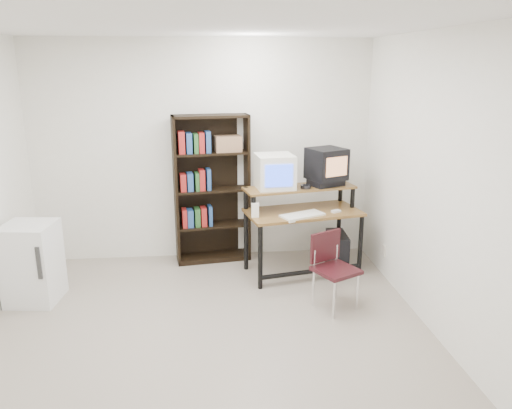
{
  "coord_description": "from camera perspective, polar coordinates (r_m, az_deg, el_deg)",
  "views": [
    {
      "loc": [
        0.03,
        -3.9,
        2.32
      ],
      "look_at": [
        0.54,
        1.1,
        0.89
      ],
      "focal_mm": 35.0,
      "sensor_mm": 36.0,
      "label": 1
    }
  ],
  "objects": [
    {
      "name": "vcr",
      "position": [
        5.71,
        7.98,
        2.46
      ],
      "size": [
        0.43,
        0.38,
        0.08
      ],
      "primitive_type": "cube",
      "rotation": [
        0.0,
        0.0,
        0.42
      ],
      "color": "black",
      "rests_on": "computer_desk"
    },
    {
      "name": "bookshelf",
      "position": [
        5.93,
        -5.13,
        1.98
      ],
      "size": [
        0.91,
        0.41,
        1.75
      ],
      "rotation": [
        0.0,
        0.0,
        0.13
      ],
      "color": "black",
      "rests_on": "floor"
    },
    {
      "name": "pc_tower",
      "position": [
        5.91,
        9.23,
        -5.25
      ],
      "size": [
        0.23,
        0.46,
        0.42
      ],
      "primitive_type": "cube",
      "rotation": [
        0.0,
        0.0,
        -0.06
      ],
      "color": "black",
      "rests_on": "floor"
    },
    {
      "name": "keyboard",
      "position": [
        5.38,
        5.32,
        -1.29
      ],
      "size": [
        0.51,
        0.38,
        0.03
      ],
      "primitive_type": "cube",
      "rotation": [
        0.0,
        0.0,
        0.42
      ],
      "color": "white",
      "rests_on": "computer_desk"
    },
    {
      "name": "front_wall",
      "position": [
        2.16,
        -6.0,
        -12.45
      ],
      "size": [
        4.0,
        0.01,
        2.6
      ],
      "primitive_type": "cube",
      "color": "white",
      "rests_on": "floor"
    },
    {
      "name": "computer_desk",
      "position": [
        5.6,
        5.31,
        -1.08
      ],
      "size": [
        1.35,
        0.86,
        0.98
      ],
      "rotation": [
        0.0,
        0.0,
        0.19
      ],
      "color": "brown",
      "rests_on": "floor"
    },
    {
      "name": "desk_speaker",
      "position": [
        5.32,
        -0.1,
        -0.68
      ],
      "size": [
        0.08,
        0.08,
        0.17
      ],
      "primitive_type": "cube",
      "rotation": [
        0.0,
        0.0,
        -0.06
      ],
      "color": "white",
      "rests_on": "computer_desk"
    },
    {
      "name": "mousepad",
      "position": [
        5.59,
        9.05,
        -0.93
      ],
      "size": [
        0.26,
        0.24,
        0.01
      ],
      "primitive_type": "cube",
      "rotation": [
        0.0,
        0.0,
        0.3
      ],
      "color": "black",
      "rests_on": "computer_desk"
    },
    {
      "name": "right_wall",
      "position": [
        4.49,
        20.4,
        1.73
      ],
      "size": [
        0.01,
        4.0,
        2.6
      ],
      "primitive_type": "cube",
      "color": "white",
      "rests_on": "floor"
    },
    {
      "name": "ceiling",
      "position": [
        3.91,
        -6.64,
        19.88
      ],
      "size": [
        4.0,
        4.0,
        0.01
      ],
      "primitive_type": "cube",
      "color": "white",
      "rests_on": "back_wall"
    },
    {
      "name": "back_wall",
      "position": [
        5.99,
        -6.07,
        5.99
      ],
      "size": [
        4.0,
        0.01,
        2.6
      ],
      "primitive_type": "cube",
      "color": "white",
      "rests_on": "floor"
    },
    {
      "name": "crt_tv",
      "position": [
        5.68,
        8.07,
        4.62
      ],
      "size": [
        0.49,
        0.48,
        0.35
      ],
      "rotation": [
        0.0,
        0.0,
        0.41
      ],
      "color": "black",
      "rests_on": "vcr"
    },
    {
      "name": "school_chair",
      "position": [
        4.92,
        8.68,
        -6.62
      ],
      "size": [
        0.5,
        0.5,
        0.74
      ],
      "rotation": [
        0.0,
        0.0,
        0.47
      ],
      "color": "black",
      "rests_on": "floor"
    },
    {
      "name": "cd_spindle",
      "position": [
        5.55,
        5.71,
        1.99
      ],
      "size": [
        0.15,
        0.15,
        0.05
      ],
      "primitive_type": "cylinder",
      "rotation": [
        0.0,
        0.0,
        0.25
      ],
      "color": "#26262B",
      "rests_on": "computer_desk"
    },
    {
      "name": "mouse",
      "position": [
        5.56,
        9.13,
        -0.8
      ],
      "size": [
        0.12,
        0.1,
        0.03
      ],
      "primitive_type": "cube",
      "rotation": [
        0.0,
        0.0,
        0.45
      ],
      "color": "white",
      "rests_on": "mousepad"
    },
    {
      "name": "wall_outlet",
      "position": [
        5.78,
        14.42,
        -5.09
      ],
      "size": [
        0.02,
        0.08,
        0.12
      ],
      "primitive_type": "cube",
      "color": "beige",
      "rests_on": "right_wall"
    },
    {
      "name": "mini_fridge",
      "position": [
        5.47,
        -24.21,
        -6.11
      ],
      "size": [
        0.53,
        0.54,
        0.81
      ],
      "rotation": [
        0.0,
        0.0,
        -0.12
      ],
      "color": "white",
      "rests_on": "floor"
    },
    {
      "name": "floor",
      "position": [
        4.54,
        -5.56,
        -15.0
      ],
      "size": [
        4.0,
        4.0,
        0.01
      ],
      "primitive_type": "cube",
      "color": "#A69A8A",
      "rests_on": "ground"
    },
    {
      "name": "crt_monitor",
      "position": [
        5.52,
        2.13,
        3.76
      ],
      "size": [
        0.44,
        0.45,
        0.38
      ],
      "rotation": [
        0.0,
        0.0,
        0.1
      ],
      "color": "white",
      "rests_on": "computer_desk"
    }
  ]
}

